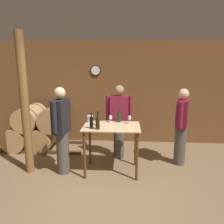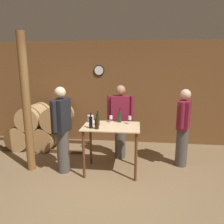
% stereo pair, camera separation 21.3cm
% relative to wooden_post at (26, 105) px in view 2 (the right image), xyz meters
% --- Properties ---
extents(ground_plane, '(14.00, 14.00, 0.00)m').
position_rel_wooden_post_xyz_m(ground_plane, '(1.57, -0.79, -1.35)').
color(ground_plane, brown).
extents(back_wall, '(8.40, 0.08, 2.70)m').
position_rel_wooden_post_xyz_m(back_wall, '(1.57, 1.89, 0.00)').
color(back_wall, brown).
rests_on(back_wall, ground_plane).
extents(barrel_rack, '(2.68, 0.87, 1.12)m').
position_rel_wooden_post_xyz_m(barrel_rack, '(-0.32, 1.21, -0.81)').
color(barrel_rack, '#4C331E').
rests_on(barrel_rack, ground_plane).
extents(tasting_table, '(1.09, 0.74, 0.95)m').
position_rel_wooden_post_xyz_m(tasting_table, '(1.64, 0.10, -0.58)').
color(tasting_table, '#D1B284').
rests_on(tasting_table, ground_plane).
extents(wooden_post, '(0.16, 0.16, 2.70)m').
position_rel_wooden_post_xyz_m(wooden_post, '(0.00, 0.00, 0.00)').
color(wooden_post, brown).
rests_on(wooden_post, ground_plane).
extents(wine_bottle_far_left, '(0.07, 0.07, 0.29)m').
position_rel_wooden_post_xyz_m(wine_bottle_far_left, '(1.28, -0.10, -0.28)').
color(wine_bottle_far_left, black).
rests_on(wine_bottle_far_left, tasting_table).
extents(wine_bottle_left, '(0.07, 0.07, 0.28)m').
position_rel_wooden_post_xyz_m(wine_bottle_left, '(1.37, 0.12, -0.29)').
color(wine_bottle_left, black).
rests_on(wine_bottle_left, tasting_table).
extents(wine_bottle_center, '(0.08, 0.08, 0.28)m').
position_rel_wooden_post_xyz_m(wine_bottle_center, '(1.40, -0.14, -0.29)').
color(wine_bottle_center, black).
rests_on(wine_bottle_center, tasting_table).
extents(wine_bottle_right, '(0.07, 0.07, 0.29)m').
position_rel_wooden_post_xyz_m(wine_bottle_right, '(1.77, 0.38, -0.29)').
color(wine_bottle_right, '#193819').
rests_on(wine_bottle_right, tasting_table).
extents(wine_glass_near_left, '(0.07, 0.07, 0.14)m').
position_rel_wooden_post_xyz_m(wine_glass_near_left, '(1.60, 0.36, -0.30)').
color(wine_glass_near_left, silver).
rests_on(wine_glass_near_left, tasting_table).
extents(wine_glass_near_center, '(0.06, 0.06, 0.16)m').
position_rel_wooden_post_xyz_m(wine_glass_near_center, '(1.98, 0.27, -0.28)').
color(wine_glass_near_center, silver).
rests_on(wine_glass_near_center, tasting_table).
extents(ice_bucket, '(0.13, 0.13, 0.14)m').
position_rel_wooden_post_xyz_m(ice_bucket, '(1.18, 0.33, -0.33)').
color(ice_bucket, silver).
rests_on(ice_bucket, tasting_table).
extents(person_host, '(0.59, 0.24, 1.67)m').
position_rel_wooden_post_xyz_m(person_host, '(1.76, 0.79, -0.47)').
color(person_host, '#4C4742').
rests_on(person_host, ground_plane).
extents(person_visitor_with_scarf, '(0.29, 0.58, 1.70)m').
position_rel_wooden_post_xyz_m(person_visitor_with_scarf, '(0.69, -0.01, -0.45)').
color(person_visitor_with_scarf, '#4C4742').
rests_on(person_visitor_with_scarf, ground_plane).
extents(person_visitor_bearded, '(0.34, 0.56, 1.63)m').
position_rel_wooden_post_xyz_m(person_visitor_bearded, '(3.07, 0.54, -0.49)').
color(person_visitor_bearded, '#4C4742').
rests_on(person_visitor_bearded, ground_plane).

